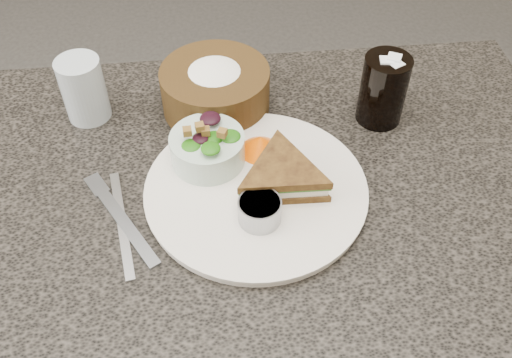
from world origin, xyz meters
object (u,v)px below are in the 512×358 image
Objects in this scene: water_glass at (84,89)px; cola_glass at (384,87)px; salad_bowl at (207,145)px; sandwich at (282,176)px; bread_basket at (215,83)px; dining_table at (246,335)px; dinner_plate at (256,190)px; dressing_ramekin at (260,211)px.

cola_glass is at bearing -6.74° from water_glass.
cola_glass reaches higher than salad_bowl.
sandwich is at bearing -31.30° from salad_bowl.
dining_table is at bearing -83.65° from bread_basket.
water_glass is (-0.25, 0.19, 0.04)m from dinner_plate.
salad_bowl is 0.13m from bread_basket.
sandwich is at bearing 56.58° from dressing_ramekin.
salad_bowl is at bearing 117.65° from dining_table.
cola_glass is (0.23, 0.16, 0.44)m from dining_table.
cola_glass is (0.17, 0.14, 0.03)m from sandwich.
dressing_ramekin reaches higher than dining_table.
dressing_ramekin is at bearing -121.58° from sandwich.
sandwich is 0.12m from salad_bowl.
dinner_plate reaches higher than dining_table.
cola_glass is 0.46m from water_glass.
sandwich is 1.18× the size of cola_glass.
dressing_ramekin reaches higher than dinner_plate.
water_glass is (-0.23, 0.21, 0.43)m from dining_table.
bread_basket is at bearing 168.41° from cola_glass.
salad_bowl is at bearing 150.54° from sandwich.
salad_bowl is (-0.06, 0.06, 0.04)m from dinner_plate.
water_glass is at bearing 143.76° from salad_bowl.
water_glass is (-0.18, 0.13, 0.01)m from salad_bowl.
cola_glass reaches higher than dressing_ramekin.
sandwich reaches higher than dressing_ramekin.
salad_bowl reaches higher than dinner_plate.
salad_bowl is 0.28m from cola_glass.
dining_table is 0.52m from cola_glass.
dining_table is at bearing -158.44° from sandwich.
sandwich is 2.55× the size of dressing_ramekin.
dining_table is 0.38m from dinner_plate.
dining_table is 9.41× the size of salad_bowl.
sandwich is at bearing -67.35° from bread_basket.
dressing_ramekin is 0.29m from cola_glass.
cola_glass is 1.20× the size of water_glass.
cola_glass is (0.27, 0.08, 0.02)m from salad_bowl.
dining_table is at bearing 118.81° from dressing_ramekin.
dressing_ramekin is at bearing -45.63° from water_glass.
bread_basket is 1.39× the size of cola_glass.
dining_table is 9.79× the size of water_glass.
dressing_ramekin is 0.46× the size of cola_glass.
dining_table is 0.47m from bread_basket.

